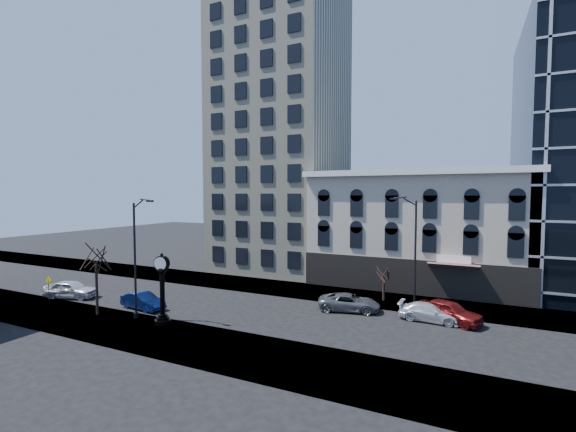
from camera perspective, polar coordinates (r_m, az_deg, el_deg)
The scene contains 16 objects.
ground at distance 34.51m, azimuth -6.01°, elevation -13.65°, with size 160.00×160.00×0.00m, color black.
sidewalk_far at distance 41.30m, azimuth -0.15°, elevation -10.71°, with size 160.00×6.00×0.12m, color gray.
sidewalk_near at distance 28.33m, azimuth -14.84°, elevation -17.44°, with size 160.00×6.00×0.12m, color gray.
cream_tower at distance 53.36m, azimuth -1.10°, elevation 13.28°, with size 15.90×15.40×42.50m.
victorian_row at distance 44.59m, azimuth 18.47°, elevation -2.10°, with size 22.60×11.19×12.50m.
street_clock at distance 31.31m, azimuth -18.12°, elevation -10.65°, with size 1.24×1.24×5.45m.
street_lamp_near at distance 32.18m, azimuth -21.05°, elevation -1.50°, with size 2.52×0.53×9.75m.
street_lamp_far at distance 34.57m, azimuth 17.22°, elevation -0.93°, with size 2.56×0.50×9.90m.
bare_tree_near at distance 35.19m, azimuth -26.60°, elevation -4.97°, with size 3.92×3.92×6.73m.
bare_tree_far at distance 37.18m, azimuth 14.02°, elevation -7.82°, with size 2.19×2.19×3.76m.
warning_sign at distance 42.13m, azimuth -31.94°, elevation -8.60°, with size 0.76×0.06×2.34m.
car_near_a at distance 43.25m, azimuth -29.47°, elevation -9.42°, with size 2.00×4.97×1.69m, color silver.
car_near_b at distance 36.66m, azimuth -20.70°, elevation -11.66°, with size 1.52×4.36×1.44m, color #0C194C.
car_far_a at distance 34.29m, azimuth 9.05°, elevation -12.52°, with size 2.41×5.22×1.45m, color #595B60.
car_far_b at distance 33.26m, azimuth 20.26°, elevation -13.25°, with size 1.93×4.75×1.38m, color silver.
car_far_c at distance 33.50m, azimuth 22.73°, elevation -12.89°, with size 2.01×5.00×1.70m, color maroon.
Camera 1 is at (17.18, -28.21, 10.02)m, focal length 24.00 mm.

